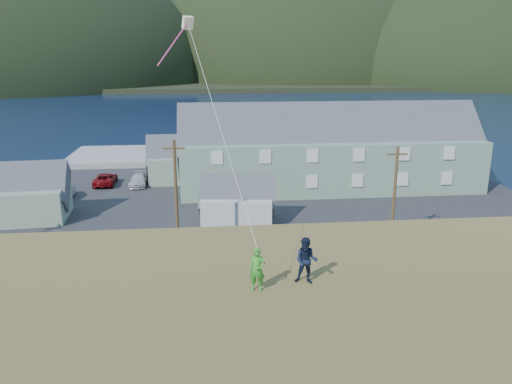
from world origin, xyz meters
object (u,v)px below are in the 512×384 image
Objects in this scene: lodge at (329,149)px; kite_flyer_navy at (306,261)px; kite_flyer_green at (257,270)px; shed_palegreen_near at (17,195)px; shed_palegreen_far at (190,160)px; wharf at (160,156)px; shed_white at (237,202)px.

lodge reaches higher than kite_flyer_navy.
lodge is 20.07× the size of kite_flyer_navy.
kite_flyer_navy is (1.80, 0.40, 0.08)m from kite_flyer_green.
kite_flyer_green is at bearing -62.41° from shed_palegreen_near.
kite_flyer_navy reaches higher than kite_flyer_green.
shed_palegreen_far is at bearing 115.04° from kite_flyer_navy.
lodge is 41.65m from kite_flyer_green.
wharf is 60.46m from kite_flyer_green.
kite_flyer_green is (8.56, -59.38, 7.53)m from wharf.
shed_white is (-11.39, -11.43, -2.54)m from lodge.
kite_flyer_green is (19.28, -31.06, 5.46)m from shed_palegreen_near.
kite_flyer_navy is (-10.72, -39.19, 3.41)m from lodge.
shed_palegreen_near reaches higher than wharf.
lodge reaches higher than shed_white.
lodge reaches higher than wharf.
kite_flyer_navy is at bearing -105.46° from lodge.
kite_flyer_green reaches higher than shed_palegreen_near.
kite_flyer_navy reaches higher than shed_white.
wharf is 2.71× the size of shed_palegreen_near.
shed_palegreen_near is 37.62m from kite_flyer_navy.
wharf is at bearing 112.09° from kite_flyer_green.
lodge is at bearing 51.83° from shed_white.
shed_palegreen_near is at bearing -165.15° from lodge.
wharf is 0.76× the size of lodge.
shed_palegreen_far reaches higher than shed_white.
shed_white is (20.41, -2.90, -0.41)m from shed_palegreen_near.
kite_flyer_navy is (21.08, -30.66, 5.54)m from shed_palegreen_near.
shed_white is at bearing -12.35° from shed_palegreen_near.
shed_white is at bearing -72.75° from wharf.
shed_palegreen_near reaches higher than shed_white.
kite_flyer_navy is (10.36, -58.98, 7.61)m from wharf.
shed_white is at bearing -135.05° from lodge.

